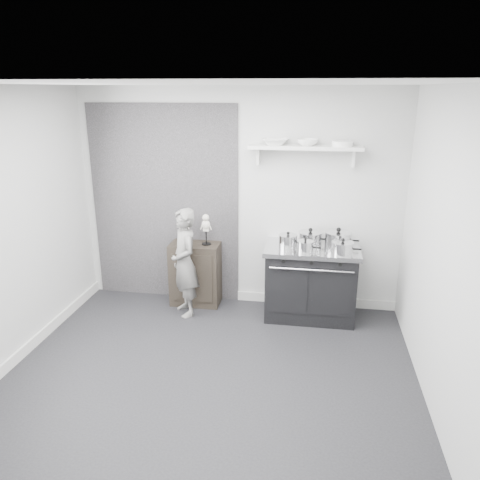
% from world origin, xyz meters
% --- Properties ---
extents(ground, '(4.00, 4.00, 0.00)m').
position_xyz_m(ground, '(0.00, 0.00, 0.00)').
color(ground, black).
rests_on(ground, ground).
extents(room_shell, '(4.02, 3.62, 2.71)m').
position_xyz_m(room_shell, '(-0.09, 0.15, 1.64)').
color(room_shell, beige).
rests_on(room_shell, ground).
extents(wall_shelf, '(1.30, 0.26, 0.24)m').
position_xyz_m(wall_shelf, '(0.80, 1.68, 2.01)').
color(wall_shelf, silver).
rests_on(wall_shelf, room_shell).
extents(stove, '(1.11, 0.69, 0.89)m').
position_xyz_m(stove, '(0.93, 1.48, 0.45)').
color(stove, black).
rests_on(stove, ground).
extents(side_cabinet, '(0.62, 0.36, 0.81)m').
position_xyz_m(side_cabinet, '(-0.52, 1.61, 0.40)').
color(side_cabinet, black).
rests_on(side_cabinet, ground).
extents(child, '(0.53, 0.58, 1.33)m').
position_xyz_m(child, '(-0.57, 1.30, 0.67)').
color(child, slate).
rests_on(child, ground).
extents(pot_front_left, '(0.30, 0.22, 0.20)m').
position_xyz_m(pot_front_left, '(0.65, 1.41, 0.97)').
color(pot_front_left, silver).
rests_on(pot_front_left, stove).
extents(pot_back_left, '(0.37, 0.29, 0.20)m').
position_xyz_m(pot_back_left, '(0.91, 1.59, 0.96)').
color(pot_back_left, silver).
rests_on(pot_back_left, stove).
extents(pot_back_right, '(0.40, 0.31, 0.23)m').
position_xyz_m(pot_back_right, '(1.23, 1.55, 0.98)').
color(pot_back_right, silver).
rests_on(pot_back_right, stove).
extents(pot_front_right, '(0.33, 0.25, 0.18)m').
position_xyz_m(pot_front_right, '(1.27, 1.29, 0.96)').
color(pot_front_right, silver).
rests_on(pot_front_right, stove).
extents(pot_front_center, '(0.27, 0.19, 0.16)m').
position_xyz_m(pot_front_center, '(0.86, 1.29, 0.95)').
color(pot_front_center, silver).
rests_on(pot_front_center, stove).
extents(skeleton_full, '(0.12, 0.08, 0.42)m').
position_xyz_m(skeleton_full, '(-0.65, 1.61, 1.02)').
color(skeleton_full, silver).
rests_on(skeleton_full, side_cabinet).
extents(skeleton_torso, '(0.13, 0.08, 0.45)m').
position_xyz_m(skeleton_torso, '(-0.37, 1.61, 1.03)').
color(skeleton_torso, silver).
rests_on(skeleton_torso, side_cabinet).
extents(bowl_large, '(0.30, 0.30, 0.07)m').
position_xyz_m(bowl_large, '(0.45, 1.67, 2.08)').
color(bowl_large, white).
rests_on(bowl_large, wall_shelf).
extents(bowl_small, '(0.24, 0.24, 0.07)m').
position_xyz_m(bowl_small, '(0.82, 1.67, 2.08)').
color(bowl_small, white).
rests_on(bowl_small, wall_shelf).
extents(plate_stack, '(0.24, 0.24, 0.06)m').
position_xyz_m(plate_stack, '(1.21, 1.67, 2.07)').
color(plate_stack, white).
rests_on(plate_stack, wall_shelf).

